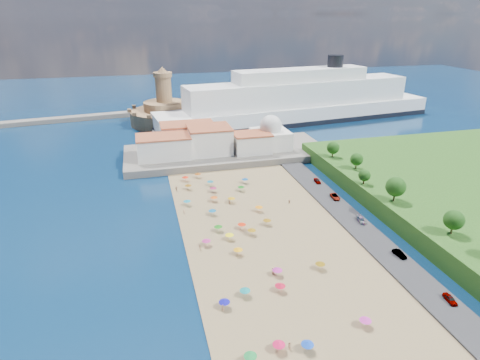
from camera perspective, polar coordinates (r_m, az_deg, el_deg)
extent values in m
plane|color=#071938|center=(115.49, 1.16, -8.49)|extent=(700.00, 700.00, 0.00)
cube|color=#59544C|center=(181.76, -1.91, 3.91)|extent=(90.00, 36.00, 3.00)
cube|color=#59544C|center=(212.01, -9.84, 6.24)|extent=(18.00, 70.00, 2.40)
cube|color=silver|center=(172.56, -10.79, 4.59)|extent=(22.00, 14.00, 9.00)
cube|color=silver|center=(176.30, -4.35, 5.65)|extent=(18.00, 16.00, 11.00)
cube|color=silver|center=(176.86, 1.67, 5.25)|extent=(16.00, 12.00, 8.00)
cube|color=silver|center=(186.74, -7.44, 6.33)|extent=(24.00, 14.00, 10.00)
cube|color=silver|center=(183.38, 4.35, 5.83)|extent=(16.00, 16.00, 8.00)
sphere|color=silver|center=(181.75, 4.40, 7.64)|extent=(10.00, 10.00, 10.00)
cylinder|color=silver|center=(180.81, 4.44, 8.81)|extent=(1.20, 1.20, 1.60)
cylinder|color=#9F784F|center=(240.26, -10.54, 8.80)|extent=(40.00, 40.00, 8.00)
cylinder|color=#9F784F|center=(238.84, -10.65, 10.32)|extent=(24.00, 24.00, 5.00)
cylinder|color=#9F784F|center=(237.08, -10.82, 12.56)|extent=(9.00, 9.00, 14.00)
cylinder|color=#9F784F|center=(235.85, -10.97, 14.52)|extent=(10.40, 10.40, 2.40)
cone|color=#9F784F|center=(235.50, -11.02, 15.17)|extent=(6.00, 6.00, 3.00)
cube|color=black|center=(244.88, 8.29, 8.57)|extent=(173.29, 47.00, 2.76)
cube|color=white|center=(244.02, 8.33, 9.42)|extent=(172.25, 46.48, 10.23)
cube|color=white|center=(241.64, 8.50, 12.18)|extent=(137.86, 37.63, 13.64)
cube|color=white|center=(240.06, 8.64, 14.58)|extent=(80.92, 25.90, 6.82)
cylinder|color=black|center=(251.33, 13.42, 16.15)|extent=(9.09, 9.09, 6.82)
cylinder|color=gray|center=(104.38, 11.31, -11.91)|extent=(0.07, 0.07, 2.00)
cone|color=#7D5C0B|center=(103.88, 11.35, -11.50)|extent=(2.50, 2.50, 0.60)
cylinder|color=gray|center=(119.72, 0.25, -6.59)|extent=(0.07, 0.07, 2.00)
cone|color=red|center=(119.28, 0.25, -6.21)|extent=(2.50, 2.50, 0.60)
cylinder|color=gray|center=(135.02, -7.54, -3.24)|extent=(0.07, 0.07, 2.00)
cone|color=#107997|center=(134.63, -7.55, -2.90)|extent=(2.50, 2.50, 0.60)
cylinder|color=gray|center=(144.59, 0.15, -1.23)|extent=(0.07, 0.07, 2.00)
cone|color=#136D16|center=(144.23, 0.15, -0.90)|extent=(2.50, 2.50, 0.60)
cylinder|color=gray|center=(100.72, 5.32, -12.93)|extent=(0.07, 0.07, 2.00)
cone|color=#B2268D|center=(100.21, 5.34, -12.51)|extent=(2.50, 2.50, 0.60)
cylinder|color=gray|center=(112.06, -4.81, -8.89)|extent=(0.07, 0.07, 2.00)
cone|color=#B32677|center=(111.59, -4.82, -8.49)|extent=(2.50, 2.50, 0.60)
cylinder|color=gray|center=(116.75, 1.66, -7.42)|extent=(0.07, 0.07, 2.00)
cone|color=#8F660D|center=(116.30, 1.66, -7.03)|extent=(2.50, 2.50, 0.60)
cylinder|color=gray|center=(136.80, -3.72, -2.73)|extent=(0.07, 0.07, 2.00)
cone|color=#D15010|center=(136.42, -3.73, -2.38)|extent=(2.50, 2.50, 0.60)
cylinder|color=gray|center=(94.09, 0.71, -15.74)|extent=(0.07, 0.07, 2.00)
cone|color=#0D7B7D|center=(93.54, 0.72, -15.30)|extent=(2.50, 2.50, 0.60)
cylinder|color=gray|center=(80.27, 1.47, -24.03)|extent=(0.07, 0.07, 2.00)
cone|color=#178236|center=(79.62, 1.48, -23.58)|extent=(2.50, 2.50, 0.60)
cylinder|color=gray|center=(135.80, -1.23, -2.88)|extent=(0.07, 0.07, 2.00)
cone|color=#D19A0B|center=(135.42, -1.23, -2.53)|extent=(2.50, 2.50, 0.60)
cylinder|color=gray|center=(130.01, 2.71, -4.12)|extent=(0.07, 0.07, 2.00)
cone|color=orange|center=(129.61, 2.72, -3.76)|extent=(2.50, 2.50, 0.60)
cylinder|color=gray|center=(82.47, 5.54, -22.56)|extent=(0.07, 0.07, 2.00)
cone|color=#D51147|center=(81.84, 5.56, -22.12)|extent=(2.50, 2.50, 0.60)
cylinder|color=gray|center=(122.18, 3.87, -6.00)|extent=(0.07, 0.07, 2.00)
cone|color=#855B0C|center=(121.76, 3.88, -5.63)|extent=(2.50, 2.50, 0.60)
cylinder|color=gray|center=(114.44, -1.51, -8.08)|extent=(0.07, 0.07, 2.00)
cone|color=#FFEC0D|center=(113.99, -1.51, -7.69)|extent=(2.50, 2.50, 0.60)
cylinder|color=gray|center=(107.88, -0.27, -10.16)|extent=(0.07, 0.07, 2.00)
cone|color=orange|center=(107.40, -0.27, -9.75)|extent=(2.50, 2.50, 0.60)
cylinder|color=gray|center=(149.61, -4.25, -0.45)|extent=(0.07, 0.07, 2.00)
cone|color=#0D627E|center=(149.26, -4.26, -0.13)|extent=(2.50, 2.50, 0.60)
cylinder|color=gray|center=(151.29, 0.72, -0.12)|extent=(0.07, 0.07, 2.00)
cone|color=#0A478E|center=(150.95, 0.72, 0.20)|extent=(2.50, 2.50, 0.60)
cylinder|color=gray|center=(127.89, -3.95, -4.63)|extent=(0.07, 0.07, 2.00)
cone|color=#0B5D94|center=(127.48, -3.96, -4.27)|extent=(2.50, 2.50, 0.60)
cylinder|color=gray|center=(90.50, 17.37, -18.80)|extent=(0.07, 0.07, 2.00)
cone|color=#C3299E|center=(89.92, 17.44, -18.37)|extent=(2.50, 2.50, 0.60)
cylinder|color=gray|center=(143.96, -3.82, -1.39)|extent=(0.07, 0.07, 2.00)
cone|color=#9C214C|center=(143.59, -3.83, -1.06)|extent=(2.50, 2.50, 0.60)
cylinder|color=gray|center=(147.05, -7.38, -1.00)|extent=(0.07, 0.07, 2.00)
cone|color=#7F4F0B|center=(146.70, -7.39, -0.68)|extent=(2.50, 2.50, 0.60)
cylinder|color=gray|center=(154.50, -7.78, 0.16)|extent=(0.07, 0.07, 2.00)
cone|color=red|center=(154.17, -7.80, 0.47)|extent=(2.50, 2.50, 0.60)
cylinder|color=gray|center=(95.85, 5.72, -15.04)|extent=(0.07, 0.07, 2.00)
cone|color=#B40E2A|center=(95.30, 5.74, -14.61)|extent=(2.50, 2.50, 0.60)
cylinder|color=gray|center=(118.66, -3.12, -6.91)|extent=(0.07, 0.07, 2.00)
cone|color=#177114|center=(118.22, -3.13, -6.53)|extent=(2.50, 2.50, 0.60)
cylinder|color=gray|center=(91.13, -2.23, -17.24)|extent=(0.07, 0.07, 2.00)
cone|color=#0E0B99|center=(90.56, -2.24, -16.80)|extent=(2.50, 2.50, 0.60)
cylinder|color=gray|center=(83.15, 9.55, -22.36)|extent=(0.07, 0.07, 2.00)
cone|color=#0E3DBC|center=(82.52, 9.59, -21.91)|extent=(2.50, 2.50, 0.60)
cylinder|color=gray|center=(157.08, -6.02, 0.63)|extent=(0.07, 0.07, 2.00)
cone|color=#8C400C|center=(156.74, -6.03, 0.94)|extent=(2.50, 2.50, 0.60)
imported|color=tan|center=(129.49, -7.95, -4.53)|extent=(1.07, 1.21, 1.63)
imported|color=tan|center=(110.49, -5.76, -9.53)|extent=(0.64, 0.81, 1.64)
imported|color=tan|center=(124.01, 3.66, -5.64)|extent=(0.64, 0.45, 1.63)
imported|color=tan|center=(90.41, -2.45, -17.72)|extent=(0.77, 0.75, 1.78)
imported|color=tan|center=(134.85, -1.56, -3.14)|extent=(0.80, 0.94, 1.71)
imported|color=tan|center=(136.18, 7.02, -3.07)|extent=(0.90, 1.56, 1.60)
imported|color=tan|center=(146.79, -9.06, -1.19)|extent=(1.09, 1.04, 1.82)
imported|color=tan|center=(101.29, 4.72, -12.72)|extent=(1.08, 0.92, 1.88)
imported|color=tan|center=(83.20, 7.05, -22.32)|extent=(1.08, 1.58, 1.64)
imported|color=gray|center=(128.40, 16.86, -5.44)|extent=(2.61, 4.95, 1.37)
imported|color=gray|center=(141.87, 13.36, -2.29)|extent=(2.88, 5.34, 1.42)
imported|color=gray|center=(153.66, 10.95, -0.11)|extent=(2.01, 4.36, 1.45)
imported|color=gray|center=(103.26, 27.71, -14.74)|extent=(2.06, 4.14, 1.35)
imported|color=gray|center=(114.68, 21.73, -9.72)|extent=(2.04, 4.44, 1.41)
cylinder|color=#382314|center=(119.57, 27.92, -6.13)|extent=(0.50, 0.50, 2.92)
sphere|color=#14380F|center=(118.45, 28.15, -5.01)|extent=(5.25, 5.25, 5.25)
cylinder|color=#382314|center=(132.48, 21.10, -2.10)|extent=(0.50, 0.50, 3.39)
sphere|color=#14380F|center=(131.32, 21.28, -0.89)|extent=(6.11, 6.11, 6.11)
cylinder|color=#382314|center=(142.31, 17.19, -0.12)|extent=(0.50, 0.50, 2.28)
sphere|color=#14380F|center=(141.57, 17.29, 0.65)|extent=(4.10, 4.10, 4.10)
cylinder|color=#382314|center=(155.73, 16.17, 2.03)|extent=(0.50, 0.50, 2.64)
sphere|color=#14380F|center=(154.95, 16.26, 2.85)|extent=(4.76, 4.76, 4.76)
cylinder|color=#382314|center=(166.29, 13.02, 3.68)|extent=(0.50, 0.50, 2.80)
sphere|color=#14380F|center=(165.52, 13.10, 4.50)|extent=(5.04, 5.04, 5.04)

